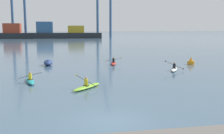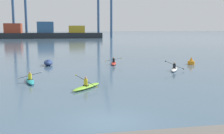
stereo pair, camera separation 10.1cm
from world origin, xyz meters
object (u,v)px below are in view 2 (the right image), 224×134
at_px(capsized_dinghy, 48,63).
at_px(kayak_teal, 30,80).
at_px(gantry_crane_west_mid, 105,2).
at_px(kayak_white, 174,69).
at_px(channel_buoy, 191,62).
at_px(kayak_lime, 86,86).
at_px(gantry_crane_west, 19,3).
at_px(kayak_red, 114,63).
at_px(container_barge, 45,33).

xyz_separation_m(capsized_dinghy, kayak_teal, (-1.10, -10.87, -0.18)).
bearing_deg(capsized_dinghy, gantry_crane_west_mid, 76.90).
relative_size(gantry_crane_west_mid, kayak_white, 11.19).
bearing_deg(channel_buoy, kayak_lime, -141.50).
relative_size(gantry_crane_west, gantry_crane_west_mid, 0.89).
relative_size(kayak_lime, kayak_teal, 0.85).
bearing_deg(gantry_crane_west, channel_buoy, -71.26).
distance_m(kayak_lime, kayak_red, 14.65).
height_order(channel_buoy, kayak_teal, channel_buoy).
height_order(gantry_crane_west, capsized_dinghy, gantry_crane_west).
distance_m(capsized_dinghy, kayak_teal, 10.92).
bearing_deg(kayak_white, kayak_lime, -144.91).
bearing_deg(kayak_lime, container_barge, 94.71).
relative_size(kayak_lime, kayak_white, 0.89).
distance_m(capsized_dinghy, kayak_white, 15.60).
xyz_separation_m(container_barge, channel_buoy, (23.76, -98.46, -2.05)).
height_order(container_barge, kayak_white, container_barge).
xyz_separation_m(kayak_lime, kayak_teal, (-4.61, 3.41, -0.00)).
bearing_deg(kayak_lime, gantry_crane_west, 100.19).
xyz_separation_m(channel_buoy, kayak_teal, (-19.30, -8.28, -0.19)).
distance_m(gantry_crane_west, kayak_red, 107.63).
xyz_separation_m(capsized_dinghy, kayak_red, (8.36, -0.45, -0.18)).
bearing_deg(kayak_lime, kayak_white, 35.09).
xyz_separation_m(gantry_crane_west, kayak_lime, (21.02, -116.98, -16.48)).
xyz_separation_m(gantry_crane_west_mid, kayak_teal, (-25.19, -114.40, -17.61)).
bearing_deg(kayak_lime, kayak_red, 70.67).
bearing_deg(channel_buoy, kayak_teal, -156.78).
height_order(kayak_white, kayak_teal, kayak_white).
relative_size(capsized_dinghy, kayak_red, 0.76).
xyz_separation_m(channel_buoy, kayak_white, (-4.21, -4.32, -0.19)).
bearing_deg(kayak_red, gantry_crane_west, 104.08).
height_order(kayak_red, kayak_white, kayak_white).
relative_size(gantry_crane_west_mid, kayak_teal, 10.67).
distance_m(container_barge, gantry_crane_west, 19.82).
distance_m(container_barge, channel_buoy, 101.31).
height_order(container_barge, kayak_lime, container_barge).
relative_size(gantry_crane_west, channel_buoy, 32.75).
bearing_deg(kayak_white, gantry_crane_west_mid, 84.77).
bearing_deg(channel_buoy, kayak_white, -134.24).
distance_m(gantry_crane_west, gantry_crane_west_mid, 41.63).
bearing_deg(kayak_red, gantry_crane_west_mid, 81.39).
height_order(channel_buoy, kayak_lime, kayak_lime).
xyz_separation_m(gantry_crane_west, gantry_crane_west_mid, (41.61, 0.82, 1.13)).
distance_m(container_barge, capsized_dinghy, 96.06).
relative_size(kayak_red, kayak_teal, 1.00).
bearing_deg(kayak_lime, channel_buoy, 38.50).
bearing_deg(kayak_teal, gantry_crane_west_mid, 77.58).
height_order(container_barge, gantry_crane_west, gantry_crane_west).
height_order(gantry_crane_west, kayak_red, gantry_crane_west).
height_order(gantry_crane_west_mid, kayak_lime, gantry_crane_west_mid).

